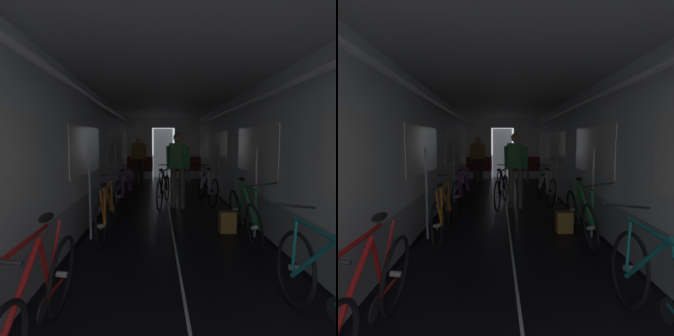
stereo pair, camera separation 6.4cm
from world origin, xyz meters
The scene contains 14 objects.
ground_plane centered at (0.00, 0.00, 0.00)m, with size 60.00×60.00×0.00m, color black.
train_car_shell centered at (0.00, 3.60, 1.70)m, with size 3.14×12.34×2.57m.
bench_seat_far_left centered at (-0.90, 8.07, 0.57)m, with size 0.98×0.51×0.95m.
bench_seat_far_right centered at (0.90, 8.07, 0.57)m, with size 0.98×0.51×0.95m.
bicycle_red centered at (-1.08, -0.22, 0.38)m, with size 0.44×1.69×0.95m.
bicycle_teal centered at (1.00, -0.19, 0.38)m, with size 0.44×1.69×0.95m.
bicycle_white centered at (0.96, 4.50, 0.38)m, with size 0.46×1.69×0.96m.
bicycle_purple centered at (-1.00, 4.26, 0.38)m, with size 0.47×1.69×0.95m.
bicycle_orange centered at (-1.04, 2.18, 0.38)m, with size 0.44×1.69×0.95m.
bicycle_green centered at (1.07, 2.04, 0.38)m, with size 0.44×1.69×0.95m.
person_cyclist_aisle centered at (0.20, 4.02, 1.02)m, with size 0.56×0.44×1.69m.
bicycle_black_in_aisle centered at (-0.11, 4.29, 0.38)m, with size 0.51×1.67×0.94m.
person_standing_near_bench centered at (-0.90, 7.70, 0.98)m, with size 0.53×0.23×1.69m.
backpack_on_floor centered at (0.90, 2.35, 0.17)m, with size 0.26×0.20×0.34m, color olive.
Camera 1 is at (-0.25, -2.05, 1.48)m, focal length 29.53 mm.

